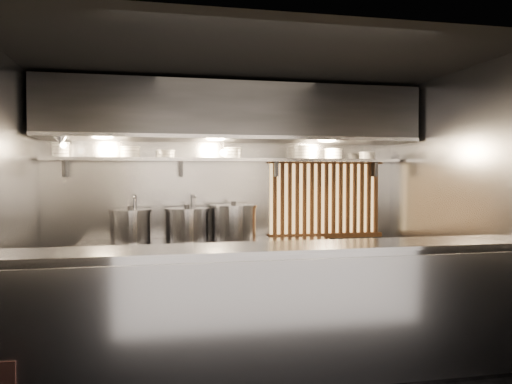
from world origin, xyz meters
name	(u,v)px	position (x,y,z in m)	size (l,w,h in m)	color
floor	(251,346)	(0.00, 0.00, 0.00)	(4.50, 4.50, 0.00)	black
ceiling	(251,61)	(0.00, 0.00, 2.80)	(4.50, 4.50, 0.00)	black
wall_back	(228,198)	(0.00, 1.50, 1.40)	(4.50, 4.50, 0.00)	gray
wall_left	(3,208)	(-2.25, 0.00, 1.40)	(3.00, 3.00, 0.00)	gray
wall_right	(456,202)	(2.25, 0.00, 1.40)	(3.00, 3.00, 0.00)	gray
serving_counter	(275,316)	(0.00, -0.96, 0.57)	(4.50, 0.56, 1.13)	#939398
cooking_bench	(208,279)	(-0.30, 1.13, 0.45)	(3.00, 0.70, 0.90)	#939398
bowl_shelf	(230,160)	(0.00, 1.32, 1.88)	(4.40, 0.34, 0.04)	#939398
exhaust_hood	(233,114)	(0.00, 1.10, 2.42)	(4.40, 0.81, 0.65)	#2D2D30
wood_screen	(326,199)	(1.30, 1.45, 1.38)	(1.56, 0.09, 1.04)	#FCC671
faucet_left	(135,207)	(-1.15, 1.37, 1.31)	(0.04, 0.30, 0.50)	silver
faucet_right	(193,206)	(-0.45, 1.37, 1.31)	(0.04, 0.30, 0.50)	silver
heat_lamp	(61,140)	(-1.90, 0.85, 2.07)	(0.25, 0.35, 0.20)	#939398
pendant_bulb	(223,153)	(-0.10, 1.20, 1.96)	(0.09, 0.09, 0.19)	#2D2D30
stock_pot_left	(130,226)	(-1.20, 1.16, 1.10)	(0.59, 0.59, 0.43)	#939398
stock_pot_mid	(187,225)	(-0.55, 1.17, 1.10)	(0.64, 0.64, 0.44)	#939398
stock_pot_right	(234,222)	(0.02, 1.15, 1.12)	(0.76, 0.76, 0.47)	#939398
bowl_stack_0	(60,150)	(-1.98, 1.32, 1.98)	(0.20, 0.20, 0.17)	white
bowl_stack_1	(130,152)	(-1.20, 1.32, 1.97)	(0.24, 0.24, 0.13)	white
bowl_stack_2	(166,154)	(-0.79, 1.32, 1.95)	(0.23, 0.23, 0.09)	white
bowl_stack_3	(232,153)	(0.03, 1.32, 1.97)	(0.24, 0.24, 0.13)	white
bowl_stack_4	(302,152)	(0.93, 1.32, 1.98)	(0.21, 0.21, 0.17)	white
bowl_stack_5	(333,154)	(1.35, 1.32, 1.97)	(0.24, 0.24, 0.13)	white
bowl_stack_6	(367,156)	(1.82, 1.32, 1.95)	(0.22, 0.22, 0.09)	white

